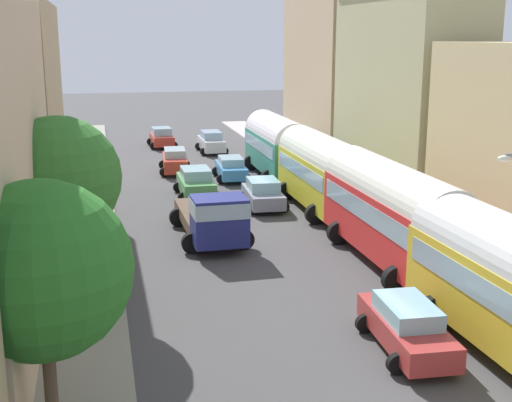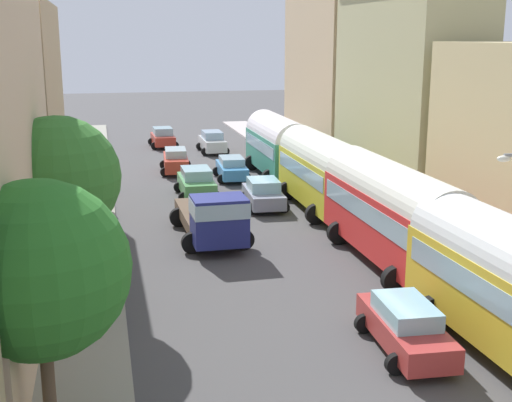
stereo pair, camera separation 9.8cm
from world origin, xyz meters
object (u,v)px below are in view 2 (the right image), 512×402
object	(u,v)px
car_3	(405,326)
car_4	(263,194)
parked_bus_3	(278,144)
cargo_truck_0	(213,216)
parked_bus_1	(392,209)
car_6	(212,142)
pedestrian_2	(104,193)
pedestrian_1	(75,203)
car_0	(196,183)
car_5	(232,168)
pedestrian_0	(83,183)
parked_bus_2	(321,169)
car_1	(176,161)
car_2	(163,137)

from	to	relation	value
car_3	car_4	bearing A→B (deg)	90.28
parked_bus_3	cargo_truck_0	distance (m)	15.14
cargo_truck_0	car_3	xyz separation A→B (m)	(3.73, -11.71, -0.48)
car_3	parked_bus_1	bearing A→B (deg)	69.48
car_6	pedestrian_2	size ratio (longest dim) A/B	2.45
pedestrian_1	car_0	bearing A→B (deg)	32.44
car_4	car_5	world-z (taller)	car_4
parked_bus_1	car_0	distance (m)	14.81
parked_bus_1	car_5	xyz separation A→B (m)	(-3.10, 17.76, -1.54)
pedestrian_1	car_6	bearing A→B (deg)	62.54
car_0	car_6	xyz separation A→B (m)	(3.32, 14.82, 0.01)
cargo_truck_0	car_0	xyz separation A→B (m)	(0.53, 9.13, -0.42)
parked_bus_3	car_3	xyz separation A→B (m)	(-2.75, -25.36, -1.41)
pedestrian_2	pedestrian_0	bearing A→B (deg)	114.79
pedestrian_0	pedestrian_1	xyz separation A→B (m)	(-0.27, -4.28, -0.06)
parked_bus_2	car_4	xyz separation A→B (m)	(-2.84, 1.13, -1.44)
parked_bus_2	pedestrian_1	xyz separation A→B (m)	(-12.50, 0.33, -1.23)
car_0	pedestrian_0	bearing A→B (deg)	178.94
car_5	pedestrian_0	world-z (taller)	pedestrian_0
car_3	car_5	distance (m)	25.12
car_1	pedestrian_0	world-z (taller)	pedestrian_0
parked_bus_3	car_5	xyz separation A→B (m)	(-3.10, -0.24, -1.42)
car_4	pedestrian_0	bearing A→B (deg)	159.70
car_0	car_6	world-z (taller)	car_6
cargo_truck_0	car_3	world-z (taller)	cargo_truck_0
car_4	pedestrian_1	xyz separation A→B (m)	(-9.66, -0.80, 0.21)
car_1	pedestrian_0	size ratio (longest dim) A/B	2.49
car_1	pedestrian_1	size ratio (longest dim) A/B	2.63
cargo_truck_0	car_6	bearing A→B (deg)	80.88
parked_bus_3	car_2	world-z (taller)	parked_bus_3
car_5	pedestrian_0	size ratio (longest dim) A/B	2.33
car_5	pedestrian_0	distance (m)	10.04
car_0	pedestrian_2	size ratio (longest dim) A/B	2.46
car_5	pedestrian_2	world-z (taller)	pedestrian_2
car_5	cargo_truck_0	bearing A→B (deg)	-104.18
parked_bus_2	pedestrian_2	distance (m)	11.39
pedestrian_0	car_4	bearing A→B (deg)	-20.30
parked_bus_2	pedestrian_0	world-z (taller)	parked_bus_2
parked_bus_3	car_4	size ratio (longest dim) A/B	2.02
car_2	parked_bus_2	bearing A→B (deg)	-74.90
pedestrian_1	car_2	bearing A→B (deg)	74.33
cargo_truck_0	car_2	bearing A→B (deg)	89.36
car_5	parked_bus_3	bearing A→B (deg)	4.41
parked_bus_2	car_4	distance (m)	3.38
car_0	car_6	size ratio (longest dim) A/B	1.00
cargo_truck_0	car_1	distance (m)	16.51
parked_bus_2	car_1	xyz separation A→B (m)	(-6.33, 11.85, -1.40)
parked_bus_3	pedestrian_2	bearing A→B (deg)	-148.53
cargo_truck_0	pedestrian_1	world-z (taller)	cargo_truck_0
parked_bus_3	car_2	xyz separation A→B (m)	(-6.17, 13.88, -1.36)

